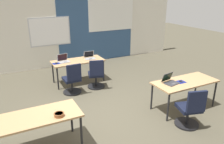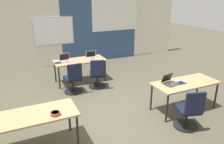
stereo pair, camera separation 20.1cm
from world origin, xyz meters
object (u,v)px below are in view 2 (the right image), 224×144
mouse_near_right_inner (181,82)px  mouse_far_left (58,62)px  desk_near_right (185,85)px  laptop_far_left (66,60)px  desk_near_left (31,118)px  desk_far_center (80,62)px  chair_far_right (97,76)px  chair_near_right_inner (189,113)px  laptop_near_right_inner (170,82)px  chair_far_left (73,81)px  laptop_far_right (92,57)px  snack_bowl (55,113)px

mouse_near_right_inner → mouse_far_left: size_ratio=0.89×
desk_near_right → laptop_far_left: size_ratio=4.36×
desk_near_left → desk_far_center: same height
chair_far_right → chair_near_right_inner: bearing=126.2°
desk_near_right → mouse_far_left: mouse_far_left is taller
desk_near_left → chair_far_right: bearing=45.5°
chair_far_right → laptop_far_left: size_ratio=2.51×
laptop_near_right_inner → mouse_far_left: laptop_near_right_inner is taller
desk_far_center → chair_far_left: size_ratio=1.74×
desk_near_left → laptop_far_left: 3.14m
laptop_far_right → snack_bowl: 3.49m
chair_far_left → snack_bowl: (-0.92, -2.24, 0.38)m
chair_far_left → mouse_far_left: bearing=-74.3°
laptop_near_right_inner → chair_far_right: bearing=107.0°
desk_far_center → chair_near_right_inner: bearing=-69.9°
mouse_far_left → snack_bowl: size_ratio=0.64×
laptop_far_right → chair_far_left: bearing=-132.7°
laptop_far_left → chair_far_left: laptop_far_left is taller
laptop_far_left → snack_bowl: 3.18m
laptop_near_right_inner → chair_far_left: (-1.79, 1.97, -0.39)m
desk_far_center → desk_near_right: bearing=-58.0°
chair_near_right_inner → chair_far_left: (-1.71, 2.73, 0.00)m
desk_near_left → chair_far_left: chair_far_left is taller
desk_near_left → laptop_far_left: bearing=65.2°
mouse_near_right_inner → chair_near_right_inner: bearing=-116.5°
mouse_near_right_inner → mouse_far_left: same height
mouse_far_left → snack_bowl: snack_bowl is taller
desk_far_center → laptop_far_right: laptop_far_right is taller
laptop_far_right → desk_far_center: bearing=-172.0°
mouse_near_right_inner → laptop_far_left: size_ratio=0.28×
desk_near_right → desk_near_left: bearing=180.0°
mouse_near_right_inner → laptop_far_left: bearing=125.9°
laptop_far_left → snack_bowl: laptop_far_left is taller
mouse_far_left → laptop_far_left: bearing=16.3°
desk_near_right → snack_bowl: 3.11m
desk_near_right → laptop_far_right: 3.13m
laptop_near_right_inner → mouse_far_left: bearing=116.7°
desk_near_left → desk_far_center: (1.75, 2.80, 0.00)m
mouse_far_left → laptop_near_right_inner: bearing=-53.1°
snack_bowl → laptop_far_left: bearing=73.1°
laptop_near_right_inner → laptop_far_left: bearing=112.5°
desk_near_left → mouse_far_left: bearing=68.9°
laptop_near_right_inner → chair_far_left: size_ratio=0.41×
chair_far_right → chair_far_left: size_ratio=1.00×
laptop_far_left → mouse_near_right_inner: bearing=-63.0°
chair_far_right → snack_bowl: bearing=71.0°
desk_far_center → mouse_far_left: (-0.68, -0.02, 0.08)m
laptop_far_right → chair_near_right_inner: (0.87, -3.50, -0.39)m
laptop_far_right → mouse_near_right_inner: laptop_far_right is taller
mouse_far_left → chair_near_right_inner: bearing=-60.6°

